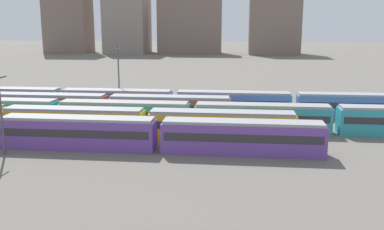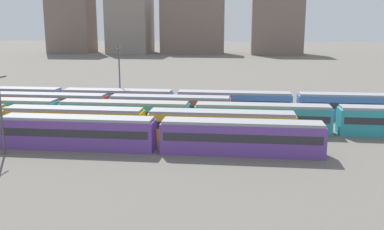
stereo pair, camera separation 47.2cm
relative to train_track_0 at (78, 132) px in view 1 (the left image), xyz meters
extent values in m
cube|color=#6B429E|center=(0.00, 0.00, -0.20)|extent=(18.00, 3.00, 3.40)
cube|color=#2D2D33|center=(0.00, 0.00, 0.20)|extent=(17.20, 3.06, 0.90)
cube|color=#939399|center=(0.00, 0.00, 1.67)|extent=(17.60, 2.70, 0.35)
cube|color=#6B429E|center=(18.90, 0.00, -0.20)|extent=(18.00, 3.00, 3.40)
cube|color=#2D2D33|center=(18.90, 0.00, 0.20)|extent=(17.20, 3.06, 0.90)
cube|color=#939399|center=(18.90, 0.00, 1.67)|extent=(17.60, 2.70, 0.35)
cube|color=yellow|center=(-2.51, 5.20, -0.20)|extent=(18.00, 3.00, 3.40)
cube|color=#2D2D33|center=(-2.51, 5.20, 0.20)|extent=(17.20, 3.06, 0.90)
cube|color=#939399|center=(-2.51, 5.20, 1.67)|extent=(17.60, 2.70, 0.35)
cube|color=yellow|center=(16.39, 5.20, -0.20)|extent=(18.00, 3.00, 3.40)
cube|color=#2D2D33|center=(16.39, 5.20, 0.20)|extent=(17.20, 3.06, 0.90)
cube|color=#939399|center=(16.39, 5.20, 1.67)|extent=(17.60, 2.70, 0.35)
cube|color=teal|center=(2.68, 10.40, -0.20)|extent=(18.00, 3.00, 3.40)
cube|color=#2D2D33|center=(2.68, 10.40, 0.20)|extent=(17.20, 3.06, 0.90)
cube|color=#939399|center=(2.68, 10.40, 1.67)|extent=(17.60, 2.70, 0.35)
cube|color=teal|center=(21.58, 10.40, -0.20)|extent=(18.00, 3.00, 3.40)
cube|color=#2D2D33|center=(21.58, 10.40, 0.20)|extent=(17.20, 3.06, 0.90)
cube|color=#939399|center=(21.58, 10.40, 1.67)|extent=(17.60, 2.70, 0.35)
cube|color=#BC4C38|center=(-10.69, 15.60, -0.20)|extent=(18.00, 3.00, 3.40)
cube|color=#2D2D33|center=(-10.69, 15.60, 0.20)|extent=(17.20, 3.06, 0.90)
cube|color=#939399|center=(-10.69, 15.60, 1.67)|extent=(17.60, 2.70, 0.35)
cube|color=#BC4C38|center=(8.21, 15.60, -0.20)|extent=(18.00, 3.00, 3.40)
cube|color=#2D2D33|center=(8.21, 15.60, 0.20)|extent=(17.20, 3.06, 0.90)
cube|color=#939399|center=(8.21, 15.60, 1.67)|extent=(17.60, 2.70, 0.35)
cube|color=#4C70BC|center=(-20.23, 20.80, -0.20)|extent=(18.00, 3.00, 3.40)
cube|color=#2D2D33|center=(-20.23, 20.80, 0.20)|extent=(17.20, 3.06, 0.90)
cube|color=#939399|center=(-20.23, 20.80, 1.67)|extent=(17.60, 2.70, 0.35)
cube|color=#4C70BC|center=(-1.33, 20.80, -0.20)|extent=(18.00, 3.00, 3.40)
cube|color=#2D2D33|center=(-1.33, 20.80, 0.20)|extent=(17.20, 3.06, 0.90)
cube|color=#939399|center=(-1.33, 20.80, 1.67)|extent=(17.60, 2.70, 0.35)
cube|color=#4C70BC|center=(17.57, 20.80, -0.20)|extent=(18.00, 3.00, 3.40)
cube|color=#2D2D33|center=(17.57, 20.80, 0.20)|extent=(17.20, 3.06, 0.90)
cube|color=#939399|center=(17.57, 20.80, 1.67)|extent=(17.60, 2.70, 0.35)
cube|color=#4C70BC|center=(36.47, 20.80, -0.20)|extent=(18.00, 3.00, 3.40)
cube|color=#2D2D33|center=(36.47, 20.80, 0.20)|extent=(17.20, 3.06, 0.90)
cube|color=#939399|center=(36.47, 20.80, 1.67)|extent=(17.60, 2.70, 0.35)
cylinder|color=#4C4C51|center=(-7.34, -3.23, 2.66)|extent=(0.24, 0.24, 9.14)
cylinder|color=#4C4C51|center=(-1.77, 23.79, 3.49)|extent=(0.24, 0.24, 10.78)
cube|color=#47474C|center=(-1.77, 23.79, 8.28)|extent=(0.16, 3.20, 0.16)
cube|color=#7A665B|center=(-66.20, 162.85, 19.56)|extent=(21.10, 15.15, 42.92)
cube|color=gray|center=(-36.28, 162.85, 14.61)|extent=(19.66, 21.20, 33.03)
cube|color=#7A665B|center=(-5.51, 162.85, 10.85)|extent=(29.98, 12.82, 25.51)
cube|color=#7A665B|center=(34.43, 162.85, 11.77)|extent=(23.42, 18.53, 27.36)
camera|label=1|loc=(18.33, -46.47, 12.34)|focal=40.16mm
camera|label=2|loc=(18.80, -46.42, 12.34)|focal=40.16mm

